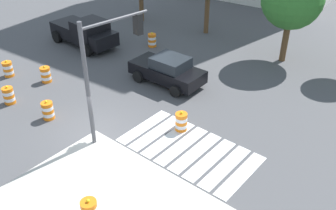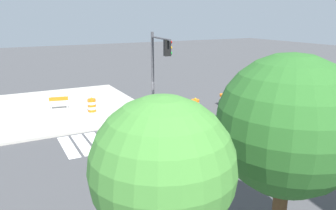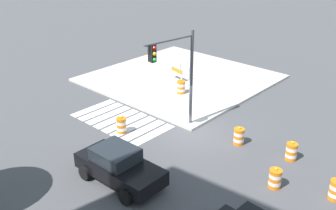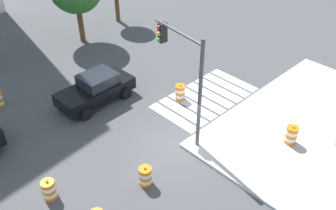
# 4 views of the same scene
# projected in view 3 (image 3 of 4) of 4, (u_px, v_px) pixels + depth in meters

# --- Properties ---
(ground_plane) EXTENTS (120.00, 120.00, 0.00)m
(ground_plane) POSITION_uv_depth(u_px,v_px,m) (191.00, 132.00, 21.99)
(ground_plane) COLOR #474749
(sidewalk_corner) EXTENTS (12.00, 12.00, 0.15)m
(sidewalk_corner) POSITION_uv_depth(u_px,v_px,m) (180.00, 78.00, 29.67)
(sidewalk_corner) COLOR #BCB7AD
(sidewalk_corner) RESTS_ON ground
(crosswalk_stripes) EXTENTS (5.85, 3.20, 0.02)m
(crosswalk_stripes) POSITION_uv_depth(u_px,v_px,m) (121.00, 121.00, 23.23)
(crosswalk_stripes) COLOR silver
(crosswalk_stripes) RESTS_ON ground
(sports_car) EXTENTS (4.34, 2.21, 1.63)m
(sports_car) POSITION_uv_depth(u_px,v_px,m) (119.00, 166.00, 17.38)
(sports_car) COLOR black
(sports_car) RESTS_ON ground
(traffic_barrel_near_corner) EXTENTS (0.56, 0.56, 1.02)m
(traffic_barrel_near_corner) POSITION_uv_depth(u_px,v_px,m) (121.00, 125.00, 21.73)
(traffic_barrel_near_corner) COLOR orange
(traffic_barrel_near_corner) RESTS_ON ground
(traffic_barrel_crosswalk_end) EXTENTS (0.56, 0.56, 1.02)m
(traffic_barrel_crosswalk_end) POSITION_uv_depth(u_px,v_px,m) (275.00, 178.00, 17.10)
(traffic_barrel_crosswalk_end) COLOR orange
(traffic_barrel_crosswalk_end) RESTS_ON ground
(traffic_barrel_median_far) EXTENTS (0.56, 0.56, 1.02)m
(traffic_barrel_median_far) POSITION_uv_depth(u_px,v_px,m) (291.00, 152.00, 19.16)
(traffic_barrel_median_far) COLOR orange
(traffic_barrel_median_far) RESTS_ON ground
(traffic_barrel_far_curb) EXTENTS (0.56, 0.56, 1.02)m
(traffic_barrel_far_curb) POSITION_uv_depth(u_px,v_px,m) (336.00, 190.00, 16.36)
(traffic_barrel_far_curb) COLOR orange
(traffic_barrel_far_curb) RESTS_ON ground
(traffic_barrel_lane_center) EXTENTS (0.56, 0.56, 1.02)m
(traffic_barrel_lane_center) POSITION_uv_depth(u_px,v_px,m) (239.00, 136.00, 20.57)
(traffic_barrel_lane_center) COLOR orange
(traffic_barrel_lane_center) RESTS_ON ground
(traffic_barrel_on_sidewalk) EXTENTS (0.56, 0.56, 1.02)m
(traffic_barrel_on_sidewalk) POSITION_uv_depth(u_px,v_px,m) (181.00, 87.00, 26.55)
(traffic_barrel_on_sidewalk) COLOR orange
(traffic_barrel_on_sidewalk) RESTS_ON sidewalk_corner
(construction_barricade) EXTENTS (1.36, 1.00, 1.00)m
(construction_barricade) POSITION_uv_depth(u_px,v_px,m) (179.00, 72.00, 28.93)
(construction_barricade) COLOR silver
(construction_barricade) RESTS_ON sidewalk_corner
(traffic_light_pole) EXTENTS (0.64, 3.27, 5.50)m
(traffic_light_pole) POSITION_uv_depth(u_px,v_px,m) (176.00, 66.00, 20.46)
(traffic_light_pole) COLOR #4C4C51
(traffic_light_pole) RESTS_ON sidewalk_corner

